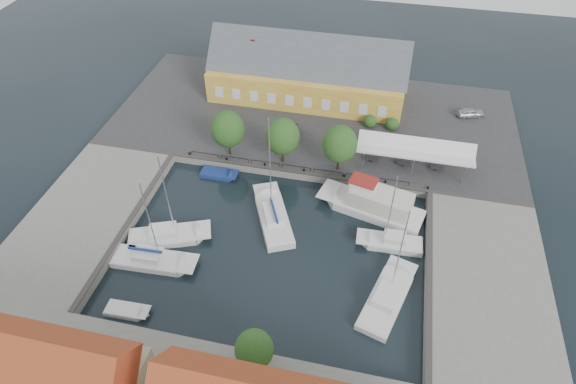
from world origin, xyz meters
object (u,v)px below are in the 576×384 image
object	(u,v)px
center_sailboat	(273,218)
launch_sw	(127,312)
car_red	(288,133)
west_boat_d	(153,261)
warehouse	(304,74)
west_boat_c	(168,237)
east_boat_c	(387,299)
tent_canopy	(415,150)
east_boat_a	(391,243)
launch_nw	(219,175)
trawler	(375,205)
car_silver	(471,113)

from	to	relation	value
center_sailboat	launch_sw	size ratio (longest dim) A/B	3.12
car_red	west_boat_d	bearing A→B (deg)	-105.41
warehouse	west_boat_c	distance (m)	32.51
west_boat_c	launch_sw	distance (m)	9.64
east_boat_c	west_boat_c	xyz separation A→B (m)	(-24.01, 2.91, 0.00)
tent_canopy	east_boat_a	world-z (taller)	east_boat_a
launch_sw	warehouse	bearing A→B (deg)	77.39
west_boat_c	east_boat_a	bearing A→B (deg)	10.31
east_boat_a	warehouse	bearing A→B (deg)	119.33
west_boat_d	launch_sw	world-z (taller)	west_boat_d
launch_nw	launch_sw	bearing A→B (deg)	-95.73
west_boat_d	warehouse	bearing A→B (deg)	75.14
center_sailboat	trawler	bearing A→B (deg)	18.97
car_silver	launch_sw	size ratio (longest dim) A/B	0.85
car_red	center_sailboat	size ratio (longest dim) A/B	0.31
car_red	center_sailboat	xyz separation A→B (m)	(1.57, -14.52, -1.35)
east_boat_c	launch_nw	xyz separation A→B (m)	(-22.00, 14.22, -0.17)
east_boat_c	tent_canopy	bearing A→B (deg)	85.49
car_silver	west_boat_c	size ratio (longest dim) A/B	0.31
car_silver	west_boat_d	xyz separation A→B (m)	(-33.44, -33.75, -1.37)
east_boat_a	west_boat_c	xyz separation A→B (m)	(-23.94, -4.35, -0.00)
car_silver	trawler	bearing A→B (deg)	133.11
warehouse	launch_nw	world-z (taller)	warehouse
center_sailboat	launch_nw	size ratio (longest dim) A/B	2.83
trawler	car_silver	bearing A→B (deg)	61.28
warehouse	launch_nw	distance (m)	21.30
tent_canopy	east_boat_a	bearing A→B (deg)	-97.34
car_red	car_silver	bearing A→B (deg)	29.50
east_boat_c	east_boat_a	bearing A→B (deg)	90.51
center_sailboat	west_boat_c	size ratio (longest dim) A/B	1.14
warehouse	east_boat_a	xyz separation A→B (m)	(14.95, -26.61, -4.17)
trawler	west_boat_c	world-z (taller)	west_boat_c
launch_sw	center_sailboat	bearing A→B (deg)	54.29
car_silver	car_red	world-z (taller)	car_red
tent_canopy	center_sailboat	bearing A→B (deg)	-141.63
east_boat_c	car_silver	bearing A→B (deg)	74.38
trawler	center_sailboat	bearing A→B (deg)	-161.03
warehouse	east_boat_c	world-z (taller)	east_boat_c
west_boat_d	west_boat_c	bearing A→B (deg)	87.35
warehouse	west_boat_c	size ratio (longest dim) A/B	2.37
center_sailboat	launch_sw	distance (m)	18.35
tent_canopy	trawler	size ratio (longest dim) A/B	1.09
tent_canopy	west_boat_c	bearing A→B (deg)	-146.23
car_red	east_boat_c	size ratio (longest dim) A/B	0.36
center_sailboat	trawler	size ratio (longest dim) A/B	1.07
car_silver	trawler	xyz separation A→B (m)	(-11.60, -21.17, -0.62)
trawler	warehouse	bearing A→B (deg)	120.08
car_silver	launch_nw	size ratio (longest dim) A/B	0.77
trawler	car_red	bearing A→B (deg)	139.66
center_sailboat	west_boat_c	bearing A→B (deg)	-153.65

